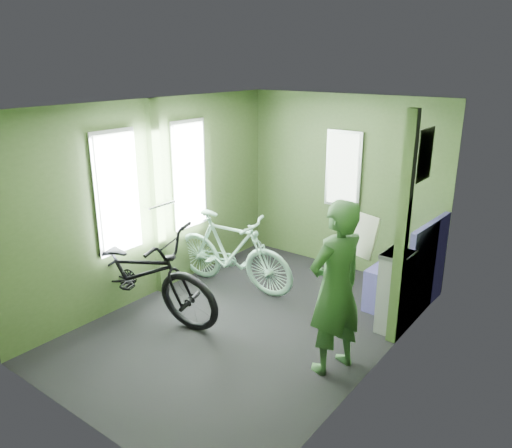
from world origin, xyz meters
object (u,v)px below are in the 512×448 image
at_px(bicycle_black, 140,316).
at_px(bench_seat, 407,279).
at_px(waste_box, 395,292).
at_px(bicycle_mint, 232,288).
at_px(passenger, 336,288).

height_order(bicycle_black, bench_seat, bench_seat).
height_order(waste_box, bench_seat, bench_seat).
height_order(bicycle_mint, bench_seat, bench_seat).
bearing_deg(bicycle_mint, passenger, -117.18).
height_order(bicycle_black, passenger, passenger).
distance_m(bicycle_mint, bench_seat, 2.09).
xyz_separation_m(bicycle_black, bench_seat, (2.22, 2.06, 0.31)).
distance_m(passenger, waste_box, 1.07).
xyz_separation_m(bicycle_mint, passenger, (1.80, -0.73, 0.81)).
xyz_separation_m(waste_box, bench_seat, (-0.11, 0.65, -0.13)).
bearing_deg(waste_box, bicycle_mint, -172.42).
distance_m(bicycle_black, bench_seat, 3.05).
distance_m(bicycle_black, waste_box, 2.76).
relative_size(waste_box, bench_seat, 0.83).
relative_size(passenger, bench_seat, 1.55).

